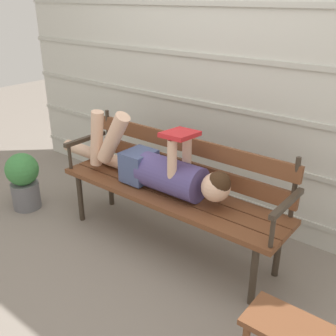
% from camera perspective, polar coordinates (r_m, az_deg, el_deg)
% --- Properties ---
extents(ground_plane, '(12.00, 12.00, 0.00)m').
position_cam_1_polar(ground_plane, '(2.97, -1.02, -11.62)').
color(ground_plane, gray).
extents(house_siding, '(4.56, 0.08, 2.58)m').
position_cam_1_polar(house_siding, '(3.07, 8.23, 15.55)').
color(house_siding, beige).
rests_on(house_siding, ground).
extents(park_bench, '(1.77, 0.45, 0.85)m').
position_cam_1_polar(park_bench, '(2.82, 0.85, -2.14)').
color(park_bench, brown).
rests_on(park_bench, ground).
extents(reclining_person, '(1.67, 0.26, 0.53)m').
position_cam_1_polar(reclining_person, '(2.79, -1.93, 0.15)').
color(reclining_person, '#514784').
extents(potted_plant, '(0.28, 0.28, 0.50)m').
position_cam_1_polar(potted_plant, '(3.59, -20.15, -1.53)').
color(potted_plant, slate).
rests_on(potted_plant, ground).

